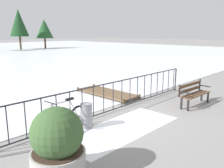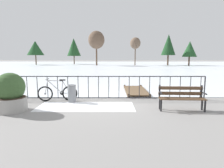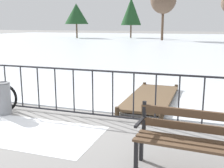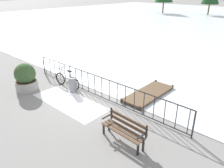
{
  "view_description": "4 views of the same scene",
  "coord_description": "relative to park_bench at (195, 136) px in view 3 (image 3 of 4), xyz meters",
  "views": [
    {
      "loc": [
        -5.48,
        -5.44,
        2.73
      ],
      "look_at": [
        0.55,
        0.36,
        0.89
      ],
      "focal_mm": 38.0,
      "sensor_mm": 36.0,
      "label": 1
    },
    {
      "loc": [
        0.37,
        -8.57,
        1.96
      ],
      "look_at": [
        0.34,
        0.15,
        0.69
      ],
      "focal_mm": 31.31,
      "sensor_mm": 36.0,
      "label": 2
    },
    {
      "loc": [
        2.98,
        -5.42,
        2.01
      ],
      "look_at": [
        1.23,
        -0.32,
        0.86
      ],
      "focal_mm": 44.97,
      "sensor_mm": 36.0,
      "label": 3
    },
    {
      "loc": [
        6.57,
        -6.36,
        4.73
      ],
      "look_at": [
        0.86,
        -0.01,
        0.93
      ],
      "focal_mm": 35.22,
      "sensor_mm": 36.0,
      "label": 4
    }
  ],
  "objects": [
    {
      "name": "snow_patch",
      "position": [
        -3.53,
        0.45,
        -0.51
      ],
      "size": [
        3.72,
        1.49,
        0.01
      ],
      "primitive_type": "cube",
      "color": "white",
      "rests_on": "ground"
    },
    {
      "name": "tree_extra",
      "position": [
        -18.63,
        34.69,
        3.01
      ],
      "size": [
        3.5,
        3.5,
        5.01
      ],
      "color": "brown",
      "rests_on": "ground"
    },
    {
      "name": "trash_bin",
      "position": [
        -4.22,
        1.23,
        -0.14
      ],
      "size": [
        0.35,
        0.35,
        0.73
      ],
      "color": "gray",
      "rests_on": "ground"
    },
    {
      "name": "park_bench",
      "position": [
        0.0,
        0.0,
        0.0
      ],
      "size": [
        1.62,
        0.57,
        0.89
      ],
      "color": "brown",
      "rests_on": "ground"
    },
    {
      "name": "tree_far_east",
      "position": [
        -11.1,
        37.62,
        3.34
      ],
      "size": [
        3.05,
        3.05,
        5.83
      ],
      "color": "brown",
      "rests_on": "ground"
    },
    {
      "name": "railing_fence",
      "position": [
        -2.89,
        1.65,
        0.05
      ],
      "size": [
        9.06,
        0.06,
        1.07
      ],
      "color": "#232328",
      "rests_on": "ground"
    },
    {
      "name": "frozen_pond",
      "position": [
        -2.89,
        30.05,
        -0.5
      ],
      "size": [
        80.0,
        56.0,
        0.03
      ],
      "primitive_type": "cube",
      "color": "silver",
      "rests_on": "ground"
    },
    {
      "name": "tree_west_mid",
      "position": [
        -5.6,
        32.53,
        4.5
      ],
      "size": [
        3.2,
        3.2,
        6.8
      ],
      "color": "brown",
      "rests_on": "ground"
    },
    {
      "name": "wooden_dock",
      "position": [
        -1.25,
        3.38,
        -0.39
      ],
      "size": [
        1.1,
        2.94,
        0.2
      ],
      "color": "brown",
      "rests_on": "ground"
    },
    {
      "name": "ground_plane",
      "position": [
        -2.89,
        1.65,
        -0.51
      ],
      "size": [
        160.0,
        160.0,
        0.0
      ],
      "primitive_type": "plane",
      "color": "gray"
    }
  ]
}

